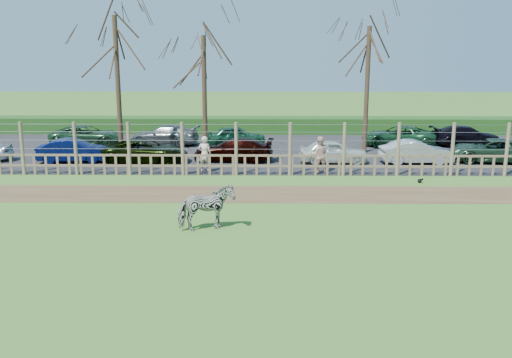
{
  "coord_description": "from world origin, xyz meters",
  "views": [
    {
      "loc": [
        1.3,
        -18.05,
        5.86
      ],
      "look_at": [
        1.0,
        2.5,
        1.1
      ],
      "focal_mm": 40.0,
      "sensor_mm": 36.0,
      "label": 1
    }
  ],
  "objects_px": {
    "car_1": "(74,151)",
    "car_2": "(145,151)",
    "car_13": "(466,136)",
    "visitor_b": "(319,155)",
    "tree_right": "(368,59)",
    "car_3": "(233,150)",
    "car_6": "(490,150)",
    "car_9": "(165,135)",
    "tree_mid": "(204,66)",
    "visitor_a": "(205,154)",
    "car_4": "(333,151)",
    "tree_left": "(116,52)",
    "crow": "(420,181)",
    "car_10": "(236,136)",
    "car_5": "(416,152)",
    "car_8": "(87,136)",
    "car_12": "(398,136)",
    "zebra": "(206,208)"
  },
  "relations": [
    {
      "from": "visitor_b",
      "to": "car_12",
      "type": "height_order",
      "value": "visitor_b"
    },
    {
      "from": "visitor_a",
      "to": "car_4",
      "type": "bearing_deg",
      "value": -155.72
    },
    {
      "from": "crow",
      "to": "car_9",
      "type": "xyz_separation_m",
      "value": [
        -12.98,
        9.67,
        0.54
      ]
    },
    {
      "from": "tree_mid",
      "to": "visitor_a",
      "type": "height_order",
      "value": "tree_mid"
    },
    {
      "from": "tree_left",
      "to": "tree_right",
      "type": "xyz_separation_m",
      "value": [
        13.5,
        1.5,
        -0.37
      ]
    },
    {
      "from": "car_6",
      "to": "car_9",
      "type": "distance_m",
      "value": 18.5
    },
    {
      "from": "tree_left",
      "to": "car_8",
      "type": "distance_m",
      "value": 6.77
    },
    {
      "from": "tree_right",
      "to": "car_5",
      "type": "bearing_deg",
      "value": -58.17
    },
    {
      "from": "visitor_a",
      "to": "car_10",
      "type": "distance_m",
      "value": 7.42
    },
    {
      "from": "car_10",
      "to": "tree_left",
      "type": "bearing_deg",
      "value": 113.16
    },
    {
      "from": "visitor_b",
      "to": "car_1",
      "type": "xyz_separation_m",
      "value": [
        -12.49,
        2.36,
        -0.26
      ]
    },
    {
      "from": "tree_mid",
      "to": "car_3",
      "type": "xyz_separation_m",
      "value": [
        1.69,
        -2.22,
        -4.23
      ]
    },
    {
      "from": "car_4",
      "to": "car_12",
      "type": "height_order",
      "value": "same"
    },
    {
      "from": "tree_mid",
      "to": "car_1",
      "type": "bearing_deg",
      "value": -158.26
    },
    {
      "from": "tree_mid",
      "to": "car_4",
      "type": "bearing_deg",
      "value": -21.4
    },
    {
      "from": "visitor_b",
      "to": "car_4",
      "type": "distance_m",
      "value": 2.49
    },
    {
      "from": "car_5",
      "to": "car_6",
      "type": "height_order",
      "value": "same"
    },
    {
      "from": "visitor_b",
      "to": "car_12",
      "type": "xyz_separation_m",
      "value": [
        5.46,
        7.52,
        -0.26
      ]
    },
    {
      "from": "zebra",
      "to": "tree_mid",
      "type": "bearing_deg",
      "value": -14.74
    },
    {
      "from": "tree_right",
      "to": "car_9",
      "type": "relative_size",
      "value": 1.78
    },
    {
      "from": "car_4",
      "to": "car_13",
      "type": "xyz_separation_m",
      "value": [
        8.64,
        5.41,
        0.0
      ]
    },
    {
      "from": "visitor_b",
      "to": "car_13",
      "type": "bearing_deg",
      "value": -139.54
    },
    {
      "from": "visitor_a",
      "to": "car_3",
      "type": "relative_size",
      "value": 0.42
    },
    {
      "from": "tree_right",
      "to": "car_3",
      "type": "bearing_deg",
      "value": -159.58
    },
    {
      "from": "car_5",
      "to": "car_10",
      "type": "distance_m",
      "value": 10.78
    },
    {
      "from": "tree_mid",
      "to": "tree_right",
      "type": "bearing_deg",
      "value": 3.18
    },
    {
      "from": "visitor_b",
      "to": "car_1",
      "type": "bearing_deg",
      "value": -9.08
    },
    {
      "from": "zebra",
      "to": "car_4",
      "type": "height_order",
      "value": "zebra"
    },
    {
      "from": "car_6",
      "to": "car_10",
      "type": "height_order",
      "value": "same"
    },
    {
      "from": "car_3",
      "to": "car_8",
      "type": "height_order",
      "value": "same"
    },
    {
      "from": "zebra",
      "to": "car_6",
      "type": "xyz_separation_m",
      "value": [
        13.63,
        11.49,
        -0.12
      ]
    },
    {
      "from": "tree_right",
      "to": "car_2",
      "type": "distance_m",
      "value": 13.09
    },
    {
      "from": "car_6",
      "to": "car_9",
      "type": "height_order",
      "value": "same"
    },
    {
      "from": "tree_mid",
      "to": "car_12",
      "type": "bearing_deg",
      "value": 12.57
    },
    {
      "from": "visitor_a",
      "to": "car_5",
      "type": "xyz_separation_m",
      "value": [
        10.59,
        2.11,
        -0.26
      ]
    },
    {
      "from": "crow",
      "to": "car_3",
      "type": "bearing_deg",
      "value": 151.16
    },
    {
      "from": "visitor_a",
      "to": "car_6",
      "type": "xyz_separation_m",
      "value": [
        14.58,
        2.68,
        -0.26
      ]
    },
    {
      "from": "tree_mid",
      "to": "visitor_b",
      "type": "distance_m",
      "value": 8.69
    },
    {
      "from": "tree_left",
      "to": "car_2",
      "type": "bearing_deg",
      "value": -46.34
    },
    {
      "from": "car_12",
      "to": "car_4",
      "type": "bearing_deg",
      "value": -33.3
    },
    {
      "from": "tree_right",
      "to": "car_10",
      "type": "distance_m",
      "value": 8.9
    },
    {
      "from": "car_1",
      "to": "car_2",
      "type": "xyz_separation_m",
      "value": [
        3.76,
        -0.14,
        0.0
      ]
    },
    {
      "from": "crow",
      "to": "car_13",
      "type": "xyz_separation_m",
      "value": [
        5.28,
        9.64,
        0.54
      ]
    },
    {
      "from": "car_1",
      "to": "car_4",
      "type": "distance_m",
      "value": 13.42
    },
    {
      "from": "car_13",
      "to": "tree_left",
      "type": "bearing_deg",
      "value": 97.53
    },
    {
      "from": "car_13",
      "to": "visitor_b",
      "type": "bearing_deg",
      "value": 125.82
    },
    {
      "from": "car_1",
      "to": "car_2",
      "type": "height_order",
      "value": "same"
    },
    {
      "from": "car_3",
      "to": "car_10",
      "type": "distance_m",
      "value": 4.63
    },
    {
      "from": "car_2",
      "to": "car_10",
      "type": "height_order",
      "value": "same"
    },
    {
      "from": "car_3",
      "to": "tree_right",
      "type": "bearing_deg",
      "value": 115.25
    }
  ]
}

